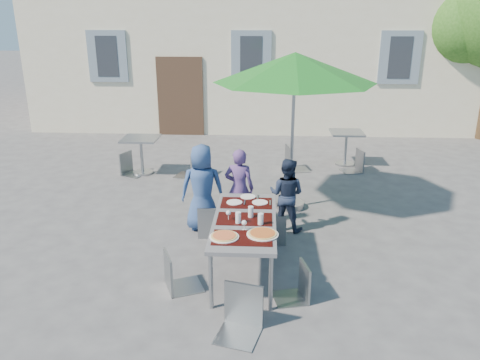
# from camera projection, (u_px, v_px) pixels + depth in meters

# --- Properties ---
(ground) EXTENTS (90.00, 90.00, 0.00)m
(ground) POSITION_uv_depth(u_px,v_px,m) (231.00, 263.00, 6.43)
(ground) COLOR #474749
(ground) RESTS_ON ground
(dining_table) EXTENTS (0.80, 1.85, 0.76)m
(dining_table) POSITION_uv_depth(u_px,v_px,m) (245.00, 223.00, 6.00)
(dining_table) COLOR #48484D
(dining_table) RESTS_ON ground
(pizza_near_left) EXTENTS (0.35, 0.35, 0.03)m
(pizza_near_left) POSITION_uv_depth(u_px,v_px,m) (224.00, 236.00, 5.46)
(pizza_near_left) COLOR white
(pizza_near_left) RESTS_ON dining_table
(pizza_near_right) EXTENTS (0.38, 0.38, 0.03)m
(pizza_near_right) POSITION_uv_depth(u_px,v_px,m) (263.00, 234.00, 5.53)
(pizza_near_right) COLOR white
(pizza_near_right) RESTS_ON dining_table
(glassware) EXTENTS (0.48, 0.46, 0.15)m
(glassware) POSITION_uv_depth(u_px,v_px,m) (247.00, 217.00, 5.86)
(glassware) COLOR silver
(glassware) RESTS_ON dining_table
(place_settings) EXTENTS (0.62, 0.45, 0.01)m
(place_settings) POSITION_uv_depth(u_px,v_px,m) (248.00, 200.00, 6.57)
(place_settings) COLOR white
(place_settings) RESTS_ON dining_table
(child_0) EXTENTS (0.72, 0.50, 1.38)m
(child_0) POSITION_uv_depth(u_px,v_px,m) (202.00, 188.00, 7.27)
(child_0) COLOR #2E4A80
(child_0) RESTS_ON ground
(child_1) EXTENTS (0.51, 0.37, 1.29)m
(child_1) POSITION_uv_depth(u_px,v_px,m) (239.00, 188.00, 7.38)
(child_1) COLOR #583B79
(child_1) RESTS_ON ground
(child_2) EXTENTS (0.64, 0.50, 1.17)m
(child_2) POSITION_uv_depth(u_px,v_px,m) (287.00, 194.00, 7.29)
(child_2) COLOR #1C263D
(child_2) RESTS_ON ground
(chair_0) EXTENTS (0.42, 0.43, 0.95)m
(chair_0) POSITION_uv_depth(u_px,v_px,m) (212.00, 203.00, 7.04)
(chair_0) COLOR gray
(chair_0) RESTS_ON ground
(chair_1) EXTENTS (0.42, 0.42, 0.93)m
(chair_1) POSITION_uv_depth(u_px,v_px,m) (242.00, 203.00, 7.06)
(chair_1) COLOR gray
(chair_1) RESTS_ON ground
(chair_2) EXTENTS (0.40, 0.40, 0.89)m
(chair_2) POSITION_uv_depth(u_px,v_px,m) (273.00, 211.00, 6.85)
(chair_2) COLOR gray
(chair_2) RESTS_ON ground
(chair_3) EXTENTS (0.55, 0.54, 0.93)m
(chair_3) POSITION_uv_depth(u_px,v_px,m) (175.00, 249.00, 5.63)
(chair_3) COLOR gray
(chair_3) RESTS_ON ground
(chair_4) EXTENTS (0.46, 0.46, 0.85)m
(chair_4) POSITION_uv_depth(u_px,v_px,m) (298.00, 262.00, 5.45)
(chair_4) COLOR gray
(chair_4) RESTS_ON ground
(chair_5) EXTENTS (0.53, 0.53, 0.98)m
(chair_5) POSITION_uv_depth(u_px,v_px,m) (241.00, 284.00, 4.85)
(chair_5) COLOR gray
(chair_5) RESTS_ON ground
(patio_umbrella) EXTENTS (2.69, 2.69, 2.68)m
(patio_umbrella) POSITION_uv_depth(u_px,v_px,m) (295.00, 69.00, 7.54)
(patio_umbrella) COLOR #9FA1A6
(patio_umbrella) RESTS_ON ground
(cafe_table_0) EXTENTS (0.74, 0.74, 0.80)m
(cafe_table_0) POSITION_uv_depth(u_px,v_px,m) (141.00, 148.00, 9.98)
(cafe_table_0) COLOR #9FA1A6
(cafe_table_0) RESTS_ON ground
(bg_chair_l_0) EXTENTS (0.53, 0.53, 0.92)m
(bg_chair_l_0) POSITION_uv_depth(u_px,v_px,m) (129.00, 150.00, 9.93)
(bg_chair_l_0) COLOR gray
(bg_chair_l_0) RESTS_ON ground
(bg_chair_r_0) EXTENTS (0.56, 0.55, 1.02)m
(bg_chair_r_0) POSITION_uv_depth(u_px,v_px,m) (190.00, 149.00, 9.77)
(bg_chair_r_0) COLOR gray
(bg_chair_r_0) RESTS_ON ground
(cafe_table_1) EXTENTS (0.72, 0.72, 0.78)m
(cafe_table_1) POSITION_uv_depth(u_px,v_px,m) (346.00, 142.00, 10.60)
(cafe_table_1) COLOR #9FA1A6
(cafe_table_1) RESTS_ON ground
(bg_chair_l_1) EXTENTS (0.57, 0.56, 1.06)m
(bg_chair_l_1) POSITION_uv_depth(u_px,v_px,m) (294.00, 143.00, 10.18)
(bg_chair_l_1) COLOR gray
(bg_chair_l_1) RESTS_ON ground
(bg_chair_r_1) EXTENTS (0.50, 0.49, 0.91)m
(bg_chair_r_1) POSITION_uv_depth(u_px,v_px,m) (357.00, 148.00, 10.14)
(bg_chair_r_1) COLOR gray
(bg_chair_r_1) RESTS_ON ground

